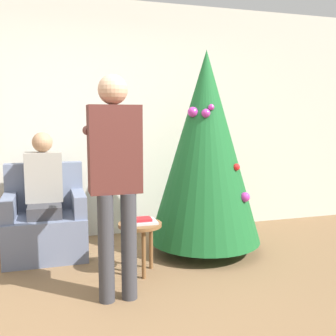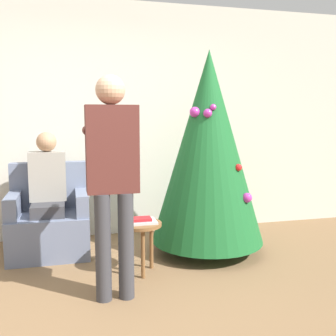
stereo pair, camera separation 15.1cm
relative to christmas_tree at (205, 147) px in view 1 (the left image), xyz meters
name	(u,v)px [view 1 (the left image)]	position (x,y,z in m)	size (l,w,h in m)	color
ground_plane	(133,332)	(-1.04, -1.34, -1.08)	(14.00, 14.00, 0.00)	brown
wall_back	(92,120)	(-1.04, 0.89, 0.27)	(8.00, 0.06, 2.70)	beige
christmas_tree	(205,147)	(0.00, 0.00, 0.00)	(1.14, 1.14, 2.05)	brown
armchair	(46,223)	(-1.58, 0.36, -0.76)	(0.78, 0.69, 0.91)	slate
person_seated	(44,189)	(-1.58, 0.34, -0.41)	(0.36, 0.46, 1.24)	#38383D
person_standing	(115,167)	(-1.05, -0.79, -0.07)	(0.41, 0.57, 1.70)	#38383D
side_stool	(140,231)	(-0.77, -0.38, -0.70)	(0.39, 0.39, 0.46)	brown
laptop	(140,222)	(-0.77, -0.38, -0.62)	(0.29, 0.21, 0.02)	silver
book	(140,219)	(-0.77, -0.38, -0.59)	(0.20, 0.12, 0.02)	#B21E23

